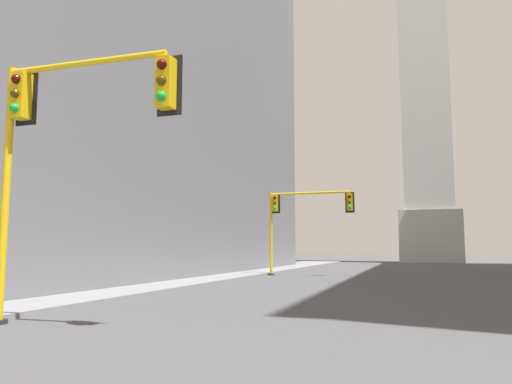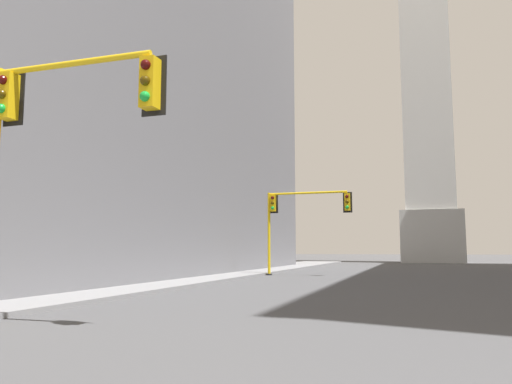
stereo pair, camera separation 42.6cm
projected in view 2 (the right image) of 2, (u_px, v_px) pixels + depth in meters
sidewalk_left at (192, 278)px, 27.78m from camera, size 5.00×82.85×0.15m
obelisk at (422, 1)px, 69.58m from camera, size 7.78×7.78×75.83m
traffic_light_near_left at (47, 123)px, 11.26m from camera, size 4.52×0.50×5.92m
traffic_light_mid_left at (297, 211)px, 32.61m from camera, size 5.67×0.50×5.45m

